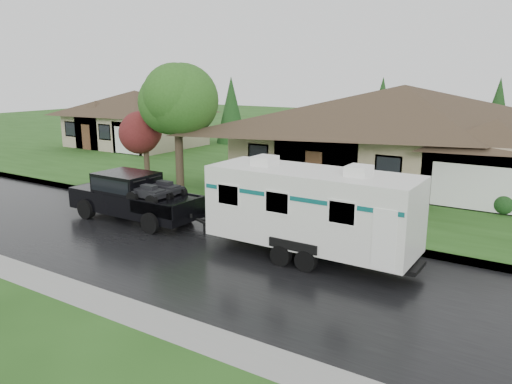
{
  "coord_description": "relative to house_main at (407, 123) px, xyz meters",
  "views": [
    {
      "loc": [
        10.62,
        -15.29,
        6.39
      ],
      "look_at": [
        -0.49,
        2.0,
        1.49
      ],
      "focal_mm": 35.0,
      "sensor_mm": 36.0,
      "label": 1
    }
  ],
  "objects": [
    {
      "name": "pickup_truck",
      "position": [
        -7.92,
        -14.01,
        -2.47
      ],
      "size": [
        6.3,
        2.39,
        2.1
      ],
      "color": "black",
      "rests_on": "ground"
    },
    {
      "name": "tree_red",
      "position": [
        -13.17,
        -7.82,
        -0.58
      ],
      "size": [
        2.5,
        2.5,
        4.14
      ],
      "color": "#382B1E",
      "rests_on": "lawn"
    },
    {
      "name": "ground",
      "position": [
        -2.29,
        -13.84,
        -3.59
      ],
      "size": [
        140.0,
        140.0,
        0.0
      ],
      "primitive_type": "plane",
      "color": "#234B17",
      "rests_on": "ground"
    },
    {
      "name": "house_far",
      "position": [
        -24.07,
        2.02,
        -0.62
      ],
      "size": [
        10.8,
        8.64,
        5.8
      ],
      "color": "tan",
      "rests_on": "lawn"
    },
    {
      "name": "lawn",
      "position": [
        -2.29,
        1.16,
        -3.52
      ],
      "size": [
        140.0,
        26.0,
        0.15
      ],
      "primitive_type": "cube",
      "color": "#234B17",
      "rests_on": "ground"
    },
    {
      "name": "shrub_row",
      "position": [
        -0.29,
        -4.54,
        -2.94
      ],
      "size": [
        13.6,
        1.0,
        1.0
      ],
      "color": "#143814",
      "rests_on": "lawn"
    },
    {
      "name": "curb",
      "position": [
        -2.29,
        -11.59,
        -3.52
      ],
      "size": [
        140.0,
        0.5,
        0.15
      ],
      "primitive_type": "cube",
      "color": "gray",
      "rests_on": "ground"
    },
    {
      "name": "house_main",
      "position": [
        0.0,
        0.0,
        0.0
      ],
      "size": [
        19.44,
        10.8,
        6.9
      ],
      "color": "tan",
      "rests_on": "lawn"
    },
    {
      "name": "tree_left_green",
      "position": [
        -10.2,
        -8.24,
        1.39
      ],
      "size": [
        4.21,
        4.21,
        6.96
      ],
      "color": "#382B1E",
      "rests_on": "lawn"
    },
    {
      "name": "travel_trailer",
      "position": [
        0.89,
        -14.01,
        -1.74
      ],
      "size": [
        7.77,
        2.73,
        3.49
      ],
      "color": "silver",
      "rests_on": "ground"
    },
    {
      "name": "road",
      "position": [
        -2.29,
        -15.84,
        -3.59
      ],
      "size": [
        140.0,
        8.0,
        0.01
      ],
      "primitive_type": "cube",
      "color": "black",
      "rests_on": "ground"
    }
  ]
}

